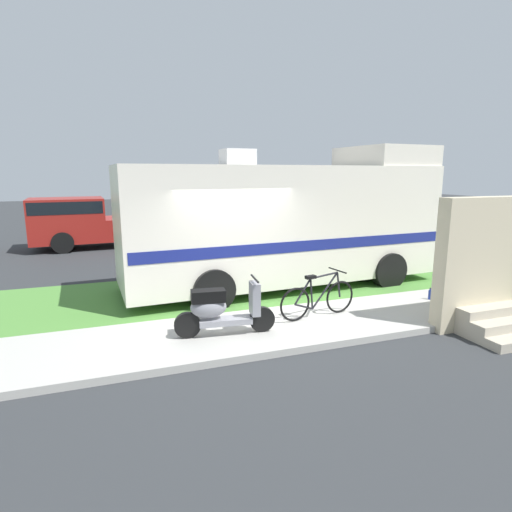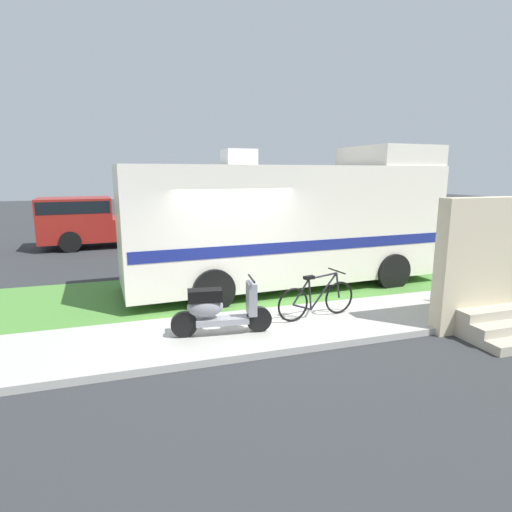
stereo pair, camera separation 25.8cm
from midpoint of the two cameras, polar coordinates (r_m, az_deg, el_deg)
The scene contains 10 objects.
ground_plane at distance 8.58m, azimuth -1.40°, elevation -7.79°, with size 80.00×80.00×0.00m, color #2D3033.
sidewalk at distance 7.48m, azimuth 1.24°, elevation -10.22°, with size 24.00×2.00×0.12m.
grass_strip at distance 9.95m, azimuth -3.85°, elevation -4.85°, with size 24.00×3.40×0.08m.
motorhome_rv at distance 10.17m, azimuth 5.26°, elevation 4.74°, with size 7.81×2.79×3.47m.
scooter at distance 7.03m, azimuth -4.19°, elevation -7.23°, with size 1.71×0.52×0.97m.
bicycle at distance 7.95m, azimuth 9.27°, elevation -5.82°, with size 1.66×0.52×0.87m.
pickup_truck_near at distance 15.55m, azimuth 10.10°, elevation 4.31°, with size 5.55×2.53×1.77m.
pickup_truck_far at distance 17.09m, azimuth -19.89°, elevation 4.61°, with size 5.84×2.35×1.89m.
porch_steps at distance 8.51m, azimuth 30.13°, elevation -2.73°, with size 2.00×1.26×2.40m.
bottle_green at distance 9.72m, azimuth 23.73°, elevation -5.05°, with size 0.07×0.07×0.26m.
Camera 2 is at (-2.16, -7.82, 2.81)m, focal length 29.13 mm.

